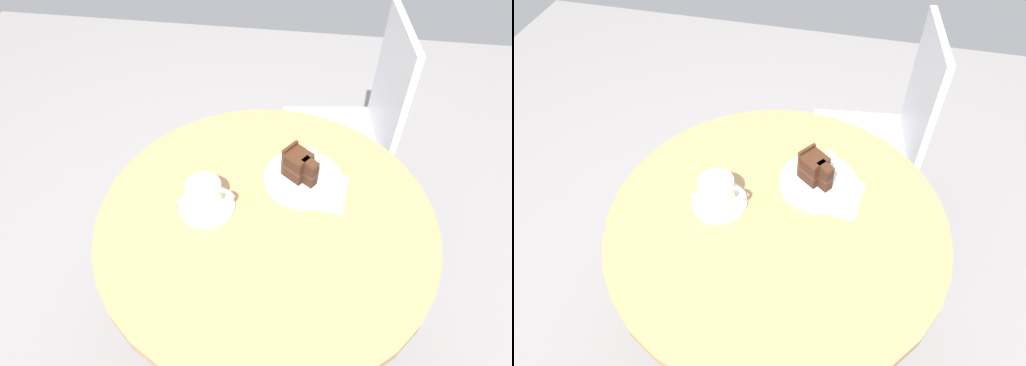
% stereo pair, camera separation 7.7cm
% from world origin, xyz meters
% --- Properties ---
extents(ground_plane, '(4.40, 4.40, 0.01)m').
position_xyz_m(ground_plane, '(0.00, 0.00, -0.01)').
color(ground_plane, gray).
rests_on(ground_plane, ground).
extents(cafe_table, '(0.87, 0.87, 0.73)m').
position_xyz_m(cafe_table, '(0.00, 0.00, 0.62)').
color(cafe_table, '#A37F51').
rests_on(cafe_table, ground).
extents(saucer, '(0.14, 0.14, 0.01)m').
position_xyz_m(saucer, '(-0.16, 0.01, 0.73)').
color(saucer, silver).
rests_on(saucer, cafe_table).
extents(coffee_cup, '(0.12, 0.09, 0.07)m').
position_xyz_m(coffee_cup, '(-0.16, 0.02, 0.78)').
color(coffee_cup, silver).
rests_on(coffee_cup, saucer).
extents(teaspoon, '(0.09, 0.08, 0.00)m').
position_xyz_m(teaspoon, '(-0.20, -0.00, 0.74)').
color(teaspoon, silver).
rests_on(teaspoon, saucer).
extents(cake_plate, '(0.21, 0.21, 0.01)m').
position_xyz_m(cake_plate, '(0.08, 0.14, 0.74)').
color(cake_plate, silver).
rests_on(cake_plate, cafe_table).
extents(cake_slice, '(0.10, 0.09, 0.09)m').
position_xyz_m(cake_slice, '(0.07, 0.14, 0.78)').
color(cake_slice, '#381E14').
rests_on(cake_slice, cake_plate).
extents(fork, '(0.12, 0.12, 0.00)m').
position_xyz_m(fork, '(0.07, 0.21, 0.74)').
color(fork, silver).
rests_on(fork, cake_plate).
extents(napkin, '(0.16, 0.16, 0.00)m').
position_xyz_m(napkin, '(0.12, 0.11, 0.73)').
color(napkin, tan).
rests_on(napkin, cafe_table).
extents(cafe_chair, '(0.43, 0.43, 0.91)m').
position_xyz_m(cafe_chair, '(0.29, 0.67, 0.53)').
color(cafe_chair, '#BCBCC1').
rests_on(cafe_chair, ground).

